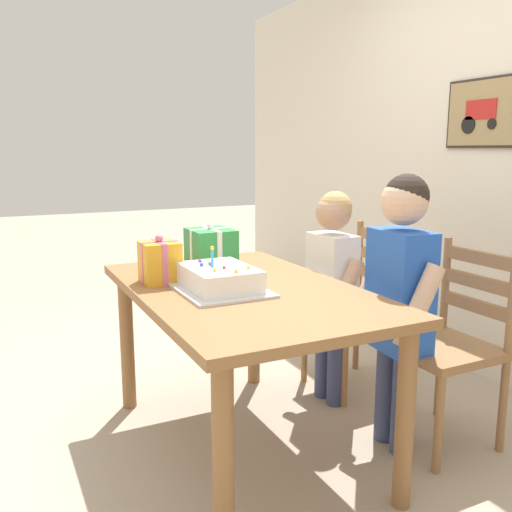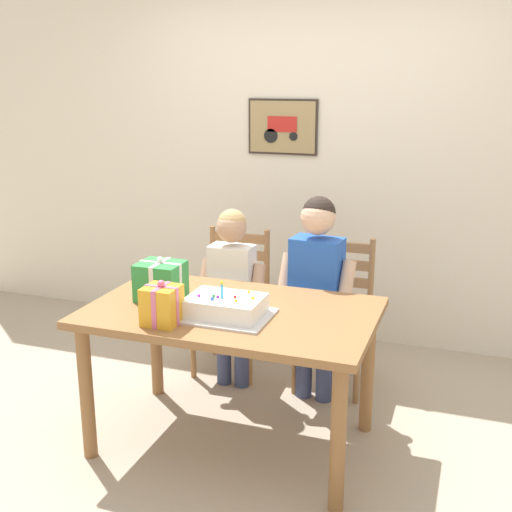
% 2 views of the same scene
% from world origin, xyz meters
% --- Properties ---
extents(ground_plane, '(20.00, 20.00, 0.00)m').
position_xyz_m(ground_plane, '(0.00, 0.00, 0.00)').
color(ground_plane, tan).
extents(back_wall, '(6.40, 0.11, 2.60)m').
position_xyz_m(back_wall, '(-0.00, 1.66, 1.30)').
color(back_wall, silver).
rests_on(back_wall, ground).
extents(dining_table, '(1.44, 0.89, 0.75)m').
position_xyz_m(dining_table, '(0.00, 0.00, 0.65)').
color(dining_table, olive).
rests_on(dining_table, ground).
extents(birthday_cake, '(0.44, 0.34, 0.19)m').
position_xyz_m(birthday_cake, '(0.01, -0.11, 0.80)').
color(birthday_cake, silver).
rests_on(birthday_cake, dining_table).
extents(gift_box_red_large, '(0.17, 0.16, 0.22)m').
position_xyz_m(gift_box_red_large, '(-0.23, -0.29, 0.84)').
color(gift_box_red_large, gold).
rests_on(gift_box_red_large, dining_table).
extents(gift_box_beside_cake, '(0.23, 0.21, 0.23)m').
position_xyz_m(gift_box_beside_cake, '(-0.40, 0.01, 0.85)').
color(gift_box_beside_cake, '#2D8E42').
rests_on(gift_box_beside_cake, dining_table).
extents(chair_left, '(0.44, 0.44, 0.92)m').
position_xyz_m(chair_left, '(-0.34, 0.88, 0.47)').
color(chair_left, '#996B42').
rests_on(chair_left, ground).
extents(chair_right, '(0.42, 0.42, 0.92)m').
position_xyz_m(chair_right, '(0.34, 0.88, 0.47)').
color(chair_right, '#996B42').
rests_on(chair_right, ground).
extents(child_older, '(0.46, 0.27, 1.24)m').
position_xyz_m(child_older, '(0.28, 0.62, 0.75)').
color(child_older, '#38426B').
rests_on(child_older, ground).
extents(child_younger, '(0.41, 0.23, 1.13)m').
position_xyz_m(child_younger, '(-0.25, 0.62, 0.68)').
color(child_younger, '#38426B').
rests_on(child_younger, ground).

